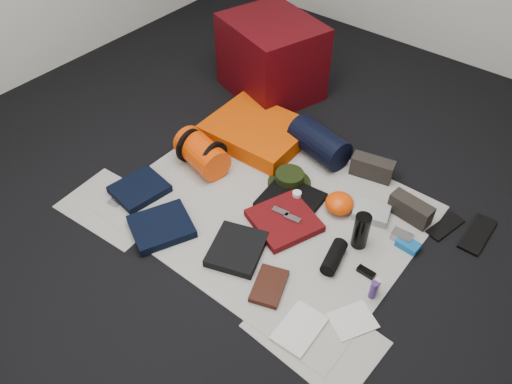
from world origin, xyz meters
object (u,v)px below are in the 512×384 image
Objects in this scene: stuff_sack at (202,153)px; water_bottle at (361,231)px; red_cabinet at (271,58)px; compact_camera at (402,237)px; sleeping_pad at (257,131)px; paperback_book at (269,286)px; navy_duffel at (319,142)px.

water_bottle is (1.08, 0.05, 0.01)m from stuff_sack.
red_cabinet reaches higher than water_bottle.
water_bottle reaches higher than compact_camera.
red_cabinet reaches higher than sleeping_pad.
paperback_book is at bearing -121.90° from compact_camera.
water_bottle is (0.58, -0.48, 0.01)m from navy_duffel.
red_cabinet reaches higher than stuff_sack.
paperback_book is at bearing -56.18° from navy_duffel.
stuff_sack is 3.08× the size of compact_camera.
water_bottle is 1.92× the size of compact_camera.
red_cabinet is 2.92× the size of paperback_book.
compact_camera reaches higher than paperback_book.
compact_camera is (1.15, -0.20, -0.03)m from sleeping_pad.
stuff_sack is 0.99m from paperback_book.
water_bottle is at bearing -17.05° from red_cabinet.
red_cabinet is 1.68× the size of navy_duffel.
navy_duffel is at bearing 14.77° from sleeping_pad.
sleeping_pad is 1.81× the size of stuff_sack.
water_bottle is 0.95× the size of paperback_book.
sleeping_pad reaches higher than compact_camera.
sleeping_pad is 1.17m from compact_camera.
red_cabinet is at bearing 145.06° from water_bottle.
compact_camera is at bearing -9.42° from navy_duffel.
water_bottle is at bearing 2.91° from stuff_sack.
red_cabinet is at bearing 118.56° from sleeping_pad.
navy_duffel reaches higher than compact_camera.
navy_duffel is 1.07m from paperback_book.
paperback_book is at bearing -27.82° from stuff_sack.
paperback_book is (1.07, -1.40, -0.25)m from red_cabinet.
navy_duffel is 1.74× the size of paperback_book.
navy_duffel reaches higher than stuff_sack.
compact_camera is at bearing 46.25° from water_bottle.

